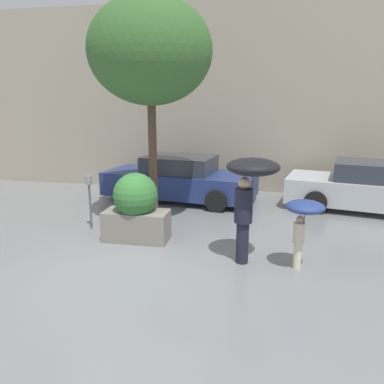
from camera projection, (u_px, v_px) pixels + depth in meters
name	position (u px, v px, depth m)	size (l,w,h in m)	color
ground_plane	(137.00, 266.00, 6.90)	(40.00, 40.00, 0.00)	slate
building_facade	(198.00, 100.00, 12.39)	(18.00, 0.30, 6.00)	#9E937F
planter_box	(136.00, 208.00, 8.01)	(1.39, 0.95, 1.49)	gray
person_adult	(250.00, 182.00, 6.69)	(0.96, 0.96, 1.97)	#1E1E2D
person_child	(304.00, 215.00, 6.48)	(0.67, 0.67, 1.29)	beige
parked_car_near	(180.00, 180.00, 11.37)	(4.73, 2.42, 1.35)	navy
parked_car_far	(373.00, 189.00, 10.23)	(4.82, 2.70, 1.35)	#B7BCC1
street_tree	(150.00, 52.00, 8.38)	(2.81, 2.81, 5.23)	brown
parking_meter	(89.00, 191.00, 8.69)	(0.14, 0.14, 1.27)	#595B60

